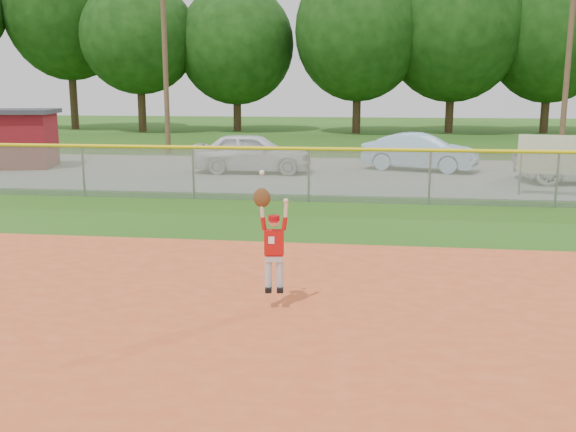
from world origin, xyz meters
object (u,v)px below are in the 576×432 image
object	(u,v)px
car_blue	(420,152)
car_white_a	(252,153)
sponsor_sign	(555,156)
ballplayer	(272,241)
utility_shed	(16,138)

from	to	relation	value
car_blue	car_white_a	bearing A→B (deg)	120.86
car_white_a	car_blue	xyz separation A→B (m)	(6.23, 1.48, -0.04)
sponsor_sign	ballplayer	xyz separation A→B (m)	(-6.63, -10.68, -0.16)
car_white_a	ballplayer	world-z (taller)	ballplayer
utility_shed	sponsor_sign	size ratio (longest dim) A/B	1.75
car_white_a	utility_shed	xyz separation A→B (m)	(-9.54, 0.28, 0.41)
ballplayer	utility_shed	bearing A→B (deg)	130.22
car_white_a	ballplayer	bearing A→B (deg)	-169.90
sponsor_sign	car_white_a	bearing A→B (deg)	157.76
utility_shed	ballplayer	bearing A→B (deg)	-49.78
utility_shed	ballplayer	xyz separation A→B (m)	(12.63, -14.93, -0.14)
car_white_a	car_blue	distance (m)	6.41
car_white_a	utility_shed	distance (m)	9.56
car_white_a	sponsor_sign	xyz separation A→B (m)	(9.71, -3.97, 0.43)
sponsor_sign	ballplayer	size ratio (longest dim) A/B	1.15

